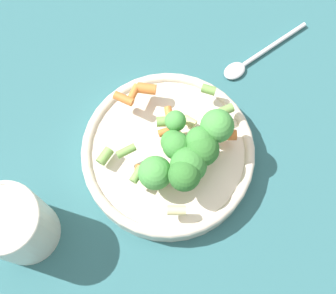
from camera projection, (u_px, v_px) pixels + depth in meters
The scene contains 5 objects.
ground_plane at pixel (168, 158), 0.67m from camera, with size 3.00×3.00×0.00m, color #2D6066.
bowl at pixel (168, 154), 0.65m from camera, with size 0.24×0.24×0.04m.
pasta_salad at pixel (186, 151), 0.59m from camera, with size 0.17×0.19×0.07m.
cup at pixel (16, 225), 0.58m from camera, with size 0.09×0.09×0.11m.
spoon at pixel (251, 60), 0.72m from camera, with size 0.10×0.14×0.01m.
Camera 1 is at (0.07, -0.19, 0.64)m, focal length 50.00 mm.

